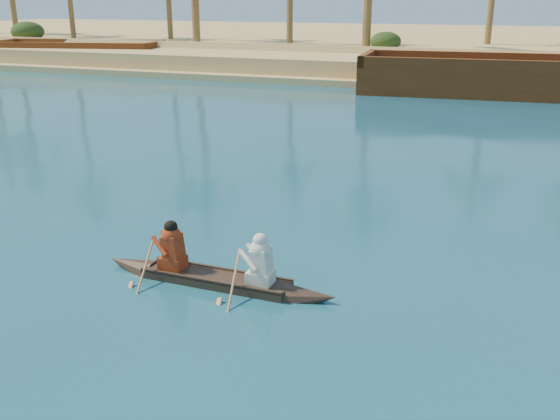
% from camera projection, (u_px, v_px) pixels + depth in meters
% --- Properties ---
extents(canoe, '(4.41, 0.67, 1.21)m').
position_uv_depth(canoe, '(216.00, 271.00, 10.85)').
color(canoe, '#32231B').
rests_on(canoe, ground).
extents(barge_left, '(12.58, 6.55, 2.00)m').
position_uv_depth(barge_left, '(79.00, 55.00, 45.39)').
color(barge_left, '#622B15').
rests_on(barge_left, ground).
extents(barge_mid, '(13.85, 5.55, 2.26)m').
position_uv_depth(barge_mid, '(496.00, 79.00, 31.64)').
color(barge_mid, '#622B15').
rests_on(barge_mid, ground).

